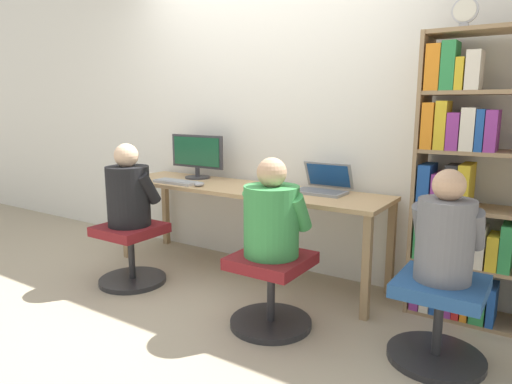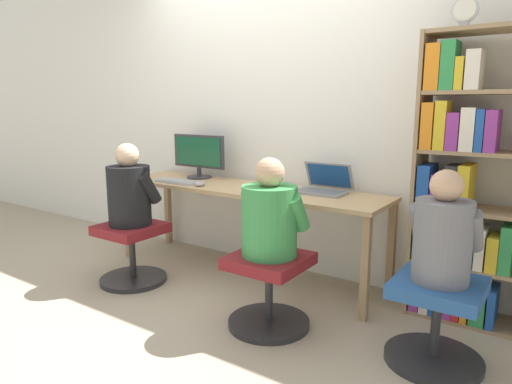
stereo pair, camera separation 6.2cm
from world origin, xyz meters
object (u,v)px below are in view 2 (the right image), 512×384
office_chair_right (269,287)px  office_chair_side (436,317)px  bookshelf (464,195)px  desk_clock (465,10)px  desktop_monitor (199,156)px  keyboard (177,181)px  office_chair_left (132,250)px  person_at_monitor (129,191)px  laptop (323,186)px  person_near_shelf (443,235)px  person_at_laptop (270,216)px

office_chair_right → office_chair_side: (0.93, 0.15, 0.00)m
office_chair_right → bookshelf: (0.91, 0.75, 0.54)m
desk_clock → desktop_monitor: bearing=177.7°
desktop_monitor → desk_clock: size_ratio=3.38×
keyboard → office_chair_left: keyboard is taller
desktop_monitor → bookshelf: size_ratio=0.31×
keyboard → office_chair_left: size_ratio=0.77×
office_chair_left → person_at_monitor: 0.46m
laptop → office_chair_side: (0.97, -0.61, -0.50)m
office_chair_right → person_at_monitor: size_ratio=0.82×
office_chair_left → person_near_shelf: bearing=3.7°
office_chair_right → office_chair_left: bearing=179.5°
laptop → keyboard: (-1.17, -0.29, -0.03)m
office_chair_left → person_at_monitor: person_at_monitor is taller
person_at_laptop → office_chair_right: bearing=-90.0°
bookshelf → person_at_laptop: bearing=-140.6°
office_chair_right → person_at_monitor: bearing=179.2°
office_chair_right → person_near_shelf: person_near_shelf is taller
office_chair_right → bookshelf: bearing=39.5°
person_at_monitor → bookshelf: bookshelf is taller
person_at_monitor → person_at_laptop: size_ratio=1.04×
desktop_monitor → office_chair_right: (1.22, -0.77, -0.65)m
person_at_monitor → office_chair_side: size_ratio=1.22×
desktop_monitor → office_chair_left: (-0.02, -0.76, -0.65)m
office_chair_left → person_at_laptop: (1.24, -0.01, 0.44)m
person_at_laptop → person_near_shelf: 0.94m
desk_clock → office_chair_right: bearing=-141.0°
office_chair_right → office_chair_side: size_ratio=1.00×
office_chair_right → person_at_laptop: bearing=90.0°
desk_clock → keyboard: bearing=-174.0°
desk_clock → person_near_shelf: bearing=-80.9°
office_chair_right → bookshelf: 1.30m
person_at_monitor → desk_clock: size_ratio=3.73×
office_chair_left → desk_clock: (2.09, 0.67, 1.60)m
keyboard → office_chair_side: keyboard is taller
laptop → bookshelf: 0.95m
office_chair_left → person_at_monitor: bearing=90.0°
person_at_laptop → office_chair_side: (0.93, 0.14, -0.44)m
office_chair_right → person_near_shelf: (0.93, 0.15, 0.44)m
office_chair_right → desk_clock: desk_clock is taller
office_chair_right → office_chair_side: same height
keyboard → desk_clock: 2.35m
office_chair_side → person_near_shelf: person_near_shelf is taller
laptop → desk_clock: 1.41m
desk_clock → office_chair_side: desk_clock is taller
laptop → person_at_laptop: (0.03, -0.76, -0.06)m
desktop_monitor → person_at_monitor: size_ratio=0.91×
desktop_monitor → laptop: 1.20m
person_at_monitor → person_at_laptop: (1.24, -0.01, -0.01)m
laptop → office_chair_right: (0.03, -0.76, -0.50)m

